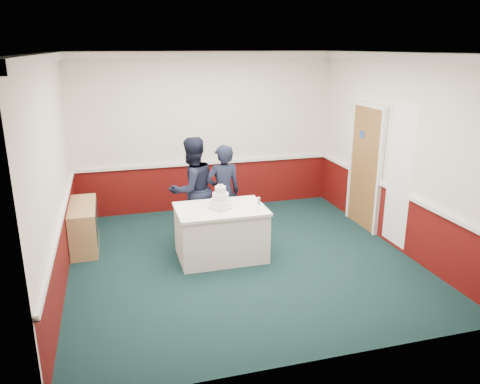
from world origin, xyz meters
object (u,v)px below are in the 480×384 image
object	(u,v)px
sideboard	(84,226)
cake_knife	(222,212)
cake_table	(221,232)
wedding_cake	(221,201)
person_woman	(223,193)
champagne_flute	(259,202)
person_man	(192,189)

from	to	relation	value
sideboard	cake_knife	world-z (taller)	cake_knife
cake_table	wedding_cake	xyz separation A→B (m)	(0.00, 0.00, 0.50)
wedding_cake	person_woman	distance (m)	0.72
sideboard	cake_table	bearing A→B (deg)	-25.63
wedding_cake	person_woman	xyz separation A→B (m)	(0.20, 0.68, -0.10)
champagne_flute	person_man	distance (m)	1.34
sideboard	cake_knife	xyz separation A→B (m)	(1.98, -1.16, 0.44)
wedding_cake	cake_knife	bearing A→B (deg)	-98.53
person_man	sideboard	bearing A→B (deg)	-28.28
wedding_cake	cake_knife	distance (m)	0.23
champagne_flute	sideboard	bearing A→B (deg)	153.63
sideboard	cake_knife	size ratio (longest dim) A/B	5.45
cake_table	person_man	size ratio (longest dim) A/B	0.77
person_man	person_woman	xyz separation A→B (m)	(0.48, -0.13, -0.06)
person_woman	champagne_flute	bearing A→B (deg)	102.72
person_man	person_woman	size ratio (longest dim) A/B	1.08
cake_table	person_woman	bearing A→B (deg)	73.25
cake_table	person_man	bearing A→B (deg)	108.97
cake_knife	wedding_cake	bearing A→B (deg)	103.22
cake_table	wedding_cake	distance (m)	0.50
champagne_flute	person_man	xyz separation A→B (m)	(-0.78, 1.09, -0.07)
cake_table	wedding_cake	world-z (taller)	wedding_cake
wedding_cake	sideboard	bearing A→B (deg)	154.37
cake_table	cake_knife	xyz separation A→B (m)	(-0.03, -0.20, 0.39)
wedding_cake	person_woman	size ratio (longest dim) A/B	0.23
wedding_cake	cake_knife	xyz separation A→B (m)	(-0.03, -0.20, -0.11)
wedding_cake	person_man	xyz separation A→B (m)	(-0.28, 0.81, -0.04)
cake_table	champagne_flute	distance (m)	0.78
cake_table	cake_knife	bearing A→B (deg)	-98.53
cake_knife	person_woman	bearing A→B (deg)	96.82
sideboard	champagne_flute	bearing A→B (deg)	-26.37
cake_table	champagne_flute	bearing A→B (deg)	-29.25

